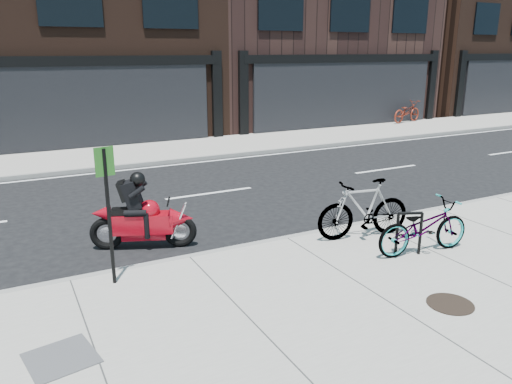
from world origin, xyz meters
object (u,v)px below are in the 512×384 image
bike_rack (409,230)px  bicycle_front (423,227)px  bicycle_far (407,112)px  motorcycle (147,217)px  manhole_cover (450,304)px  sign_post (108,204)px  bicycle_rear (364,209)px  utility_grate (61,358)px

bike_rack → bicycle_front: bicycle_front is taller
bike_rack → bicycle_far: 17.42m
bicycle_front → bicycle_far: 17.26m
motorcycle → manhole_cover: motorcycle is taller
bike_rack → sign_post: size_ratio=0.37×
bicycle_far → bicycle_front: bearing=125.0°
sign_post → bike_rack: bearing=-24.1°
bicycle_rear → utility_grate: bearing=-65.1°
utility_grate → sign_post: sign_post is taller
bicycle_rear → bike_rack: bearing=18.5°
bicycle_rear → sign_post: sign_post is taller
motorcycle → bicycle_front: bearing=-12.1°
bicycle_front → motorcycle: bearing=62.9°
motorcycle → bicycle_far: size_ratio=0.95×
bicycle_rear → motorcycle: bearing=-104.3°
bicycle_far → utility_grate: 22.16m
bike_rack → utility_grate: (-5.87, -0.48, -0.46)m
bicycle_front → bicycle_rear: bicycle_rear is taller
bicycle_front → bicycle_rear: size_ratio=0.97×
bike_rack → sign_post: (-4.87, 1.25, 0.82)m
bicycle_far → sign_post: bearing=111.7°
bicycle_rear → manhole_cover: (-0.59, -2.71, -0.57)m
bicycle_rear → bicycle_far: bicycle_rear is taller
bicycle_far → utility_grate: bicycle_far is taller
bike_rack → utility_grate: 5.90m
motorcycle → utility_grate: bearing=-99.7°
bicycle_far → manhole_cover: bearing=126.0°
bicycle_front → sign_post: 5.38m
manhole_cover → utility_grate: 5.25m
bicycle_front → bicycle_far: bicycle_far is taller
sign_post → utility_grate: bearing=-129.5°
manhole_cover → sign_post: 5.20m
motorcycle → sign_post: (-0.96, -1.49, 0.81)m
bike_rack → sign_post: sign_post is taller
bike_rack → sign_post: bearing=165.6°
bike_rack → utility_grate: size_ratio=1.06×
bike_rack → motorcycle: motorcycle is taller
manhole_cover → sign_post: (-4.12, 2.91, 1.28)m
bicycle_rear → sign_post: size_ratio=0.89×
bicycle_front → sign_post: bearing=82.3°
bicycle_rear → motorcycle: (-3.75, 1.69, -0.10)m
bicycle_front → bicycle_rear: bearing=28.5°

